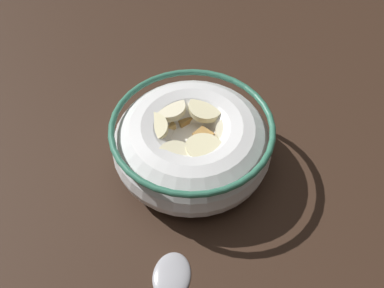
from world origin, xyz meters
TOP-DOWN VIEW (x-y plane):
  - ground_plane at (0.00, 0.00)cm, footprint 91.87×91.87cm
  - cereal_bowl at (0.00, -0.01)cm, footprint 15.52×15.52cm

SIDE VIEW (x-z plane):
  - ground_plane at x=0.00cm, z-range -2.00..0.00cm
  - cereal_bowl at x=0.00cm, z-range 0.25..6.14cm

